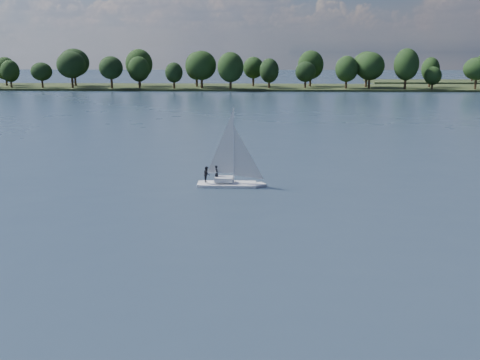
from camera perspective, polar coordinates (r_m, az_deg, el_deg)
name	(u,v)px	position (r m, az deg, el deg)	size (l,w,h in m)	color
ground	(274,123)	(113.60, 3.61, 6.11)	(700.00, 700.00, 0.00)	#233342
far_shore	(269,88)	(225.12, 3.11, 9.76)	(660.00, 40.00, 1.50)	black
sailboat	(227,164)	(58.76, -1.36, 1.73)	(6.92, 1.99, 9.09)	silver
treeline	(251,68)	(221.00, 1.19, 11.84)	(562.66, 74.22, 17.97)	black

